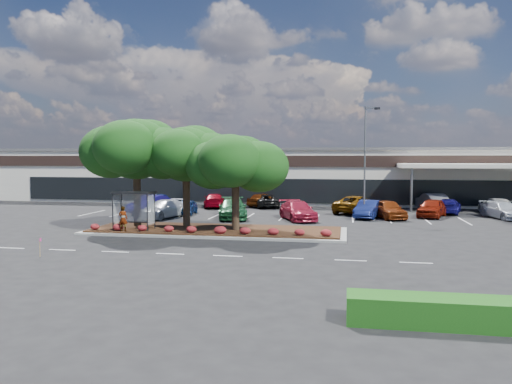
% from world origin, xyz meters
% --- Properties ---
extents(ground, '(160.00, 160.00, 0.00)m').
position_xyz_m(ground, '(0.00, 0.00, 0.00)').
color(ground, black).
rests_on(ground, ground).
extents(retail_store, '(80.40, 25.20, 6.25)m').
position_xyz_m(retail_store, '(0.06, 33.91, 3.15)').
color(retail_store, silver).
rests_on(retail_store, ground).
extents(landscape_island, '(18.00, 6.00, 0.26)m').
position_xyz_m(landscape_island, '(-2.00, 4.00, 0.12)').
color(landscape_island, gray).
rests_on(landscape_island, ground).
extents(lane_markings, '(33.12, 20.06, 0.01)m').
position_xyz_m(lane_markings, '(-0.14, 10.42, 0.01)').
color(lane_markings, silver).
rests_on(lane_markings, ground).
extents(shrub_row, '(17.00, 0.80, 0.50)m').
position_xyz_m(shrub_row, '(-2.00, 1.90, 0.51)').
color(shrub_row, maroon).
rests_on(shrub_row, landscape_island).
extents(bus_shelter, '(2.75, 1.55, 2.59)m').
position_xyz_m(bus_shelter, '(-7.50, 2.95, 2.31)').
color(bus_shelter, black).
rests_on(bus_shelter, landscape_island).
extents(island_tree_west, '(7.20, 7.20, 7.89)m').
position_xyz_m(island_tree_west, '(-8.00, 4.50, 4.21)').
color(island_tree_west, '#113B0D').
rests_on(island_tree_west, landscape_island).
extents(island_tree_mid, '(6.60, 6.60, 7.32)m').
position_xyz_m(island_tree_mid, '(-4.50, 5.20, 3.92)').
color(island_tree_mid, '#113B0D').
rests_on(island_tree_mid, landscape_island).
extents(island_tree_east, '(5.80, 5.80, 6.50)m').
position_xyz_m(island_tree_east, '(-0.50, 3.70, 3.51)').
color(island_tree_east, '#113B0D').
rests_on(island_tree_east, landscape_island).
extents(hedge_south_east, '(6.00, 1.30, 0.90)m').
position_xyz_m(hedge_south_east, '(10.00, -13.50, 0.45)').
color(hedge_south_east, '#164813').
rests_on(hedge_south_east, ground).
extents(conifer_north_west, '(4.40, 4.40, 10.00)m').
position_xyz_m(conifer_north_west, '(-30.00, 46.00, 5.00)').
color(conifer_north_west, '#113B0D').
rests_on(conifer_north_west, ground).
extents(person_waiting, '(0.63, 0.43, 1.69)m').
position_xyz_m(person_waiting, '(-7.80, 1.70, 1.11)').
color(person_waiting, '#594C47').
rests_on(person_waiting, landscape_island).
extents(light_pole, '(1.43, 0.56, 9.51)m').
position_xyz_m(light_pole, '(8.55, 13.76, 4.20)').
color(light_pole, gray).
rests_on(light_pole, ground).
extents(survey_stake, '(0.08, 0.14, 1.00)m').
position_xyz_m(survey_stake, '(-8.84, -5.99, 0.64)').
color(survey_stake, tan).
rests_on(survey_stake, ground).
extents(car_0, '(2.98, 5.30, 1.65)m').
position_xyz_m(car_0, '(-11.09, 14.35, 0.83)').
color(car_0, '#120E54').
rests_on(car_0, ground).
extents(car_1, '(3.60, 5.67, 1.53)m').
position_xyz_m(car_1, '(-8.59, 11.26, 0.76)').
color(car_1, '#B4B9C2').
rests_on(car_1, ground).
extents(car_2, '(1.95, 4.07, 1.34)m').
position_xyz_m(car_2, '(-7.45, 14.01, 0.67)').
color(car_2, navy).
rests_on(car_2, ground).
extents(car_3, '(3.67, 6.21, 1.69)m').
position_xyz_m(car_3, '(-2.63, 12.01, 0.84)').
color(car_3, '#184927').
rests_on(car_3, ground).
extents(car_4, '(4.07, 5.81, 1.56)m').
position_xyz_m(car_4, '(2.98, 11.86, 0.78)').
color(car_4, maroon).
rests_on(car_4, ground).
extents(car_5, '(2.76, 4.88, 1.52)m').
position_xyz_m(car_5, '(8.83, 14.30, 0.76)').
color(car_5, navy).
rests_on(car_5, ground).
extents(car_6, '(3.26, 5.05, 1.60)m').
position_xyz_m(car_6, '(10.48, 14.22, 0.80)').
color(car_6, maroon).
rests_on(car_6, ground).
extents(car_7, '(3.47, 5.05, 1.60)m').
position_xyz_m(car_7, '(14.33, 15.93, 0.80)').
color(car_7, maroon).
rests_on(car_7, ground).
extents(car_8, '(3.23, 5.22, 1.41)m').
position_xyz_m(car_8, '(20.09, 15.84, 0.71)').
color(car_8, '#AFB5BC').
rests_on(car_8, ground).
extents(car_9, '(2.94, 4.70, 1.49)m').
position_xyz_m(car_9, '(-12.23, 19.90, 0.75)').
color(car_9, '#0E1856').
rests_on(car_9, ground).
extents(car_10, '(2.96, 5.28, 1.44)m').
position_xyz_m(car_10, '(-6.54, 20.64, 0.72)').
color(car_10, maroon).
rests_on(car_10, ground).
extents(car_11, '(3.17, 4.70, 1.49)m').
position_xyz_m(car_11, '(-1.79, 22.48, 0.74)').
color(car_11, '#682B0B').
rests_on(car_11, ground).
extents(car_12, '(3.45, 5.27, 1.35)m').
position_xyz_m(car_12, '(-1.23, 21.69, 0.67)').
color(car_12, black).
rests_on(car_12, ground).
extents(car_14, '(4.85, 6.48, 1.64)m').
position_xyz_m(car_14, '(7.90, 17.86, 0.82)').
color(car_14, '#673C06').
rests_on(car_14, ground).
extents(car_15, '(2.83, 5.40, 1.69)m').
position_xyz_m(car_15, '(15.26, 21.95, 0.85)').
color(car_15, '#5B5A63').
rests_on(car_15, ground).
extents(car_16, '(3.12, 5.12, 1.39)m').
position_xyz_m(car_16, '(16.31, 19.13, 0.69)').
color(car_16, navy).
rests_on(car_16, ground).
extents(car_17, '(2.36, 5.22, 1.48)m').
position_xyz_m(car_17, '(20.56, 19.47, 0.74)').
color(car_17, '#BDBDBD').
rests_on(car_17, ground).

